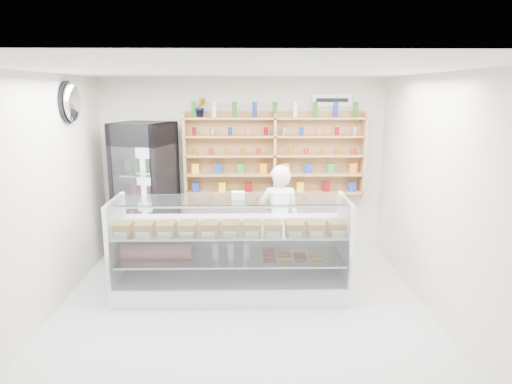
{
  "coord_description": "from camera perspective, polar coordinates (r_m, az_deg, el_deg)",
  "views": [
    {
      "loc": [
        0.08,
        -4.78,
        2.61
      ],
      "look_at": [
        0.18,
        0.9,
        1.33
      ],
      "focal_mm": 32.0,
      "sensor_mm": 36.0,
      "label": 1
    }
  ],
  "objects": [
    {
      "name": "display_counter",
      "position": [
        5.99,
        -3.1,
        -9.46
      ],
      "size": [
        2.95,
        0.88,
        1.29
      ],
      "color": "white",
      "rests_on": "floor"
    },
    {
      "name": "drinks_cooler",
      "position": [
        7.09,
        -13.57,
        -0.19
      ],
      "size": [
        0.96,
        0.95,
        2.14
      ],
      "rotation": [
        0.0,
        0.0,
        -0.31
      ],
      "color": "black",
      "rests_on": "floor"
    },
    {
      "name": "room",
      "position": [
        4.93,
        -1.92,
        -1.52
      ],
      "size": [
        5.0,
        5.0,
        5.0
      ],
      "color": "#ABABB0",
      "rests_on": "ground"
    },
    {
      "name": "wall_shelving",
      "position": [
        7.2,
        2.33,
        4.56
      ],
      "size": [
        2.84,
        0.28,
        1.33
      ],
      "color": "#A4734D",
      "rests_on": "back_wall"
    },
    {
      "name": "wall_sign",
      "position": [
        7.37,
        9.47,
        11.26
      ],
      "size": [
        0.62,
        0.03,
        0.2
      ],
      "primitive_type": "cube",
      "color": "white",
      "rests_on": "back_wall"
    },
    {
      "name": "security_mirror",
      "position": [
        6.39,
        -22.02,
        10.35
      ],
      "size": [
        0.15,
        0.5,
        0.5
      ],
      "primitive_type": "ellipsoid",
      "color": "silver",
      "rests_on": "left_wall"
    },
    {
      "name": "potted_plant",
      "position": [
        7.16,
        -6.9,
        10.48
      ],
      "size": [
        0.19,
        0.16,
        0.3
      ],
      "primitive_type": "imported",
      "rotation": [
        0.0,
        0.0,
        0.2
      ],
      "color": "#1E6626",
      "rests_on": "wall_shelving"
    },
    {
      "name": "shop_worker",
      "position": [
        6.5,
        2.92,
        -3.51
      ],
      "size": [
        0.6,
        0.41,
        1.6
      ],
      "primitive_type": "imported",
      "rotation": [
        0.0,
        0.0,
        3.09
      ],
      "color": "white",
      "rests_on": "floor"
    }
  ]
}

